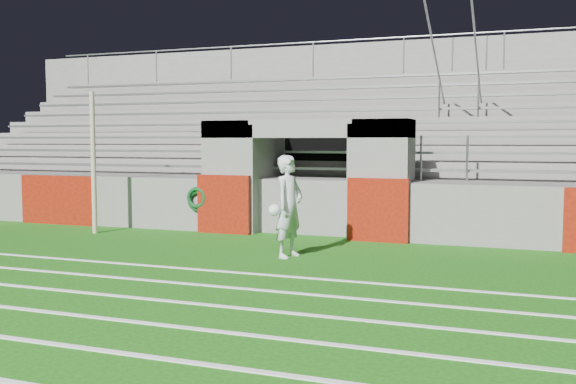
% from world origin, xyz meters
% --- Properties ---
extents(ground, '(90.00, 90.00, 0.00)m').
position_xyz_m(ground, '(0.00, 0.00, 0.00)').
color(ground, '#16540E').
rests_on(ground, ground).
extents(field_post, '(0.11, 0.11, 3.25)m').
position_xyz_m(field_post, '(-4.62, 1.94, 1.63)').
color(field_post, tan).
rests_on(field_post, ground).
extents(field_markings, '(28.00, 8.09, 0.01)m').
position_xyz_m(field_markings, '(0.00, -5.00, 0.01)').
color(field_markings, white).
rests_on(field_markings, ground).
extents(stadium_structure, '(26.00, 8.48, 5.42)m').
position_xyz_m(stadium_structure, '(0.00, 7.97, 1.49)').
color(stadium_structure, '#625F5D').
rests_on(stadium_structure, ground).
extents(goalkeeper_with_ball, '(0.60, 0.77, 1.87)m').
position_xyz_m(goalkeeper_with_ball, '(0.65, 0.62, 0.94)').
color(goalkeeper_with_ball, silver).
rests_on(goalkeeper_with_ball, ground).
extents(hose_coil, '(0.52, 0.15, 0.59)m').
position_xyz_m(hose_coil, '(-2.48, 2.93, 0.77)').
color(hose_coil, '#0B3B14').
rests_on(hose_coil, ground).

